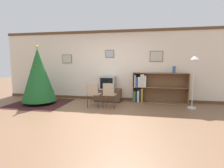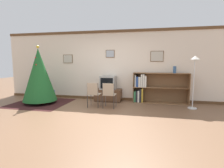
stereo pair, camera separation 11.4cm
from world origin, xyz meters
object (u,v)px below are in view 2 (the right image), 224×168
christmas_tree (39,75)px  tv_console (108,95)px  television (108,83)px  standing_lamp (194,68)px  vase (175,70)px  folding_chair_right (109,94)px  folding_chair_left (93,93)px  bookshelf (150,88)px

christmas_tree → tv_console: (2.33, 0.86, -0.80)m
television → standing_lamp: size_ratio=0.34×
television → standing_lamp: 2.99m
vase → folding_chair_right: bearing=-153.8°
television → vase: (2.38, 0.04, 0.51)m
folding_chair_left → folding_chair_right: same height
tv_console → television: (0.00, -0.00, 0.48)m
folding_chair_right → bookshelf: 1.71m
bookshelf → standing_lamp: bearing=-24.1°
television → folding_chair_left: bearing=-104.6°
folding_chair_right → bookshelf: (1.30, 1.10, 0.06)m
christmas_tree → folding_chair_right: 2.66m
christmas_tree → vase: (4.71, 0.89, 0.19)m
christmas_tree → television: size_ratio=3.62×
bookshelf → vase: 1.07m
vase → folding_chair_left: bearing=-158.5°
folding_chair_right → vase: vase is taller
tv_console → folding_chair_right: (0.26, -1.01, 0.24)m
christmas_tree → folding_chair_left: 2.15m
tv_console → bookshelf: bearing=3.5°
tv_console → christmas_tree: bearing=-159.8°
vase → standing_lamp: size_ratio=0.14×
bookshelf → television: bearing=-176.4°
television → folding_chair_right: size_ratio=0.69×
christmas_tree → television: 2.50m
television → standing_lamp: bearing=-9.7°
folding_chair_left → folding_chair_right: bearing=0.0°
television → bookshelf: bookshelf is taller
folding_chair_left → standing_lamp: (3.16, 0.51, 0.82)m
television → vase: 2.43m
standing_lamp → christmas_tree: bearing=-176.1°
tv_console → television: size_ratio=1.75×
tv_console → television: 0.48m
vase → television: bearing=-179.1°
folding_chair_left → folding_chair_right: size_ratio=1.00×
christmas_tree → folding_chair_right: bearing=-3.3°
bookshelf → vase: (0.81, -0.06, 0.69)m
bookshelf → standing_lamp: size_ratio=1.16×
tv_console → standing_lamp: 3.12m
folding_chair_left → bookshelf: bookshelf is taller
folding_chair_left → vase: (2.64, 1.04, 0.75)m
christmas_tree → television: (2.33, 0.85, -0.32)m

